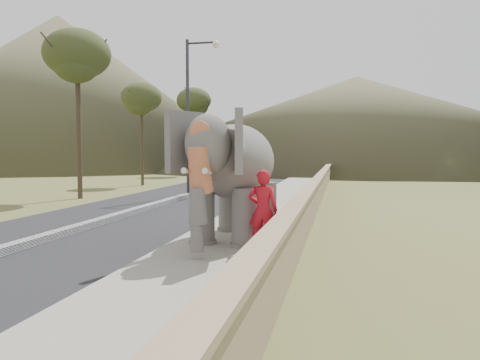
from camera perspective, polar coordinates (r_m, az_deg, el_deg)
name	(u,v)px	position (r m, az deg, el deg)	size (l,w,h in m)	color
ground	(174,298)	(8.07, -8.03, -14.10)	(160.00, 160.00, 0.00)	olive
road	(143,211)	(19.00, -11.76, -3.74)	(7.00, 120.00, 0.03)	black
median	(143,209)	(18.99, -11.77, -3.46)	(0.35, 120.00, 0.22)	black
walkway	(267,213)	(17.57, 3.34, -4.08)	(3.00, 120.00, 0.15)	#9E9687
parapet	(312,202)	(17.34, 8.75, -2.64)	(0.30, 120.00, 1.10)	tan
lamppost	(193,102)	(24.14, -5.70, 9.46)	(1.76, 0.36, 8.00)	#2A2B2F
signboard	(195,166)	(23.58, -5.52, 1.73)	(0.60, 0.08, 2.40)	#2D2D33
hill_left	(59,91)	(74.81, -21.16, 10.06)	(60.00, 60.00, 22.00)	brown
hill_far	(357,121)	(77.37, 14.02, 7.01)	(80.00, 80.00, 14.00)	brown
elephant_and_man	(236,179)	(12.17, -0.44, 0.16)	(2.62, 4.53, 3.13)	slate
motorcyclist	(240,180)	(27.20, -0.04, 0.04)	(0.92, 1.75, 1.81)	maroon
trees	(330,128)	(30.46, 10.91, 6.30)	(48.44, 37.13, 8.61)	#473828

